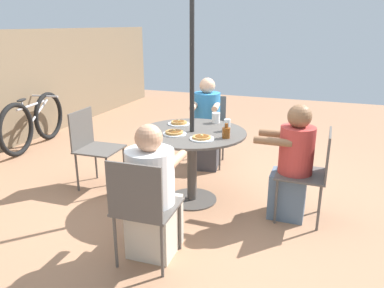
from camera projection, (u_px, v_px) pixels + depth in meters
ground_plane at (192, 200)px, 3.95m from camera, size 12.00×12.00×0.00m
patio_table at (192, 147)px, 3.77m from camera, size 1.08×1.08×0.75m
umbrella_pole at (192, 95)px, 3.61m from camera, size 0.04×0.04×2.24m
patio_chair_north at (143, 205)px, 2.74m from camera, size 0.46×0.46×0.87m
diner_north at (152, 197)px, 2.91m from camera, size 0.51×0.38×1.08m
patio_chair_east at (312, 169)px, 3.41m from camera, size 0.44×0.44×0.87m
diner_east at (292, 166)px, 3.47m from camera, size 0.32×0.53×1.10m
patio_chair_south at (208, 125)px, 4.88m from camera, size 0.51×0.51×0.87m
diner_south at (207, 127)px, 4.72m from camera, size 0.51×0.39×1.14m
patio_chair_west at (92, 143)px, 4.15m from camera, size 0.46×0.46×0.87m
pancake_plate_a at (174, 133)px, 3.62m from camera, size 0.23×0.23×0.04m
pancake_plate_b at (179, 123)px, 3.98m from camera, size 0.23×0.23×0.05m
pancake_plate_c at (202, 138)px, 3.47m from camera, size 0.23×0.23×0.04m
syrup_bottle at (226, 132)px, 3.50m from camera, size 0.10×0.08×0.14m
coffee_cup at (216, 118)px, 4.03m from camera, size 0.09×0.09×0.11m
drinking_glass_a at (227, 125)px, 3.73m from camera, size 0.07×0.07×0.12m
bicycle at (34, 122)px, 5.55m from camera, size 1.56×0.44×0.77m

